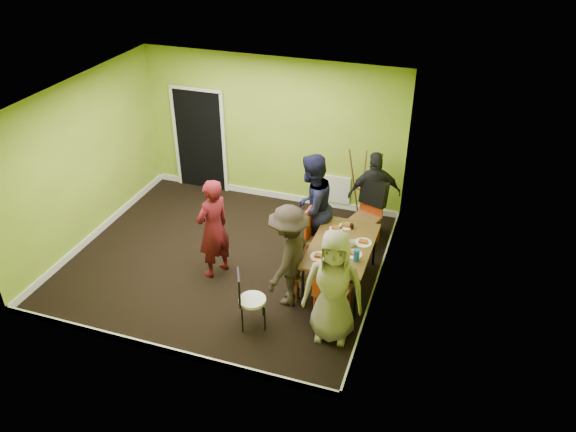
% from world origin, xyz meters
% --- Properties ---
extents(ground, '(5.00, 5.00, 0.00)m').
position_xyz_m(ground, '(0.00, 0.00, 0.00)').
color(ground, black).
rests_on(ground, ground).
extents(room_walls, '(5.04, 4.54, 2.82)m').
position_xyz_m(room_walls, '(-0.02, 0.04, 0.99)').
color(room_walls, olive).
rests_on(room_walls, ground).
extents(dining_table, '(0.90, 1.50, 0.75)m').
position_xyz_m(dining_table, '(1.94, -0.06, 0.70)').
color(dining_table, black).
rests_on(dining_table, ground).
extents(chair_left_far, '(0.47, 0.47, 1.06)m').
position_xyz_m(chair_left_far, '(1.43, 0.35, 0.60)').
color(chair_left_far, '#D74114').
rests_on(chair_left_far, ground).
extents(chair_left_near, '(0.48, 0.48, 0.89)m').
position_xyz_m(chair_left_near, '(1.44, -0.50, 0.50)').
color(chair_left_near, '#D74114').
rests_on(chair_left_near, ground).
extents(chair_back_end, '(0.60, 0.65, 1.12)m').
position_xyz_m(chair_back_end, '(2.10, 1.37, 0.79)').
color(chair_back_end, '#D74114').
rests_on(chair_back_end, ground).
extents(chair_front_end, '(0.51, 0.51, 1.09)m').
position_xyz_m(chair_front_end, '(2.00, -0.94, 0.61)').
color(chair_front_end, '#D74114').
rests_on(chair_front_end, ground).
extents(chair_bentwood, '(0.46, 0.45, 0.88)m').
position_xyz_m(chair_bentwood, '(0.93, -1.34, 0.49)').
color(chair_bentwood, black).
rests_on(chair_bentwood, ground).
extents(easel, '(0.60, 0.56, 1.50)m').
position_xyz_m(easel, '(1.87, 1.81, 0.74)').
color(easel, brown).
rests_on(easel, ground).
extents(plate_near_left, '(0.21, 0.21, 0.01)m').
position_xyz_m(plate_near_left, '(1.75, 0.32, 0.76)').
color(plate_near_left, white).
rests_on(plate_near_left, dining_table).
extents(plate_near_right, '(0.27, 0.27, 0.01)m').
position_xyz_m(plate_near_right, '(1.70, -0.48, 0.76)').
color(plate_near_right, white).
rests_on(plate_near_right, dining_table).
extents(plate_far_back, '(0.23, 0.23, 0.01)m').
position_xyz_m(plate_far_back, '(1.88, 0.45, 0.76)').
color(plate_far_back, white).
rests_on(plate_far_back, dining_table).
extents(plate_far_front, '(0.24, 0.24, 0.01)m').
position_xyz_m(plate_far_front, '(1.91, -0.67, 0.76)').
color(plate_far_front, white).
rests_on(plate_far_front, dining_table).
extents(plate_wall_back, '(0.27, 0.27, 0.01)m').
position_xyz_m(plate_wall_back, '(2.23, 0.08, 0.76)').
color(plate_wall_back, white).
rests_on(plate_wall_back, dining_table).
extents(plate_wall_front, '(0.25, 0.25, 0.01)m').
position_xyz_m(plate_wall_front, '(2.16, -0.26, 0.76)').
color(plate_wall_front, white).
rests_on(plate_wall_front, dining_table).
extents(thermos, '(0.08, 0.08, 0.21)m').
position_xyz_m(thermos, '(1.91, -0.09, 0.86)').
color(thermos, white).
rests_on(thermos, dining_table).
extents(blue_bottle, '(0.08, 0.08, 0.19)m').
position_xyz_m(blue_bottle, '(2.23, -0.39, 0.84)').
color(blue_bottle, blue).
rests_on(blue_bottle, dining_table).
extents(orange_bottle, '(0.04, 0.04, 0.07)m').
position_xyz_m(orange_bottle, '(1.91, 0.09, 0.79)').
color(orange_bottle, '#D74114').
rests_on(orange_bottle, dining_table).
extents(glass_mid, '(0.06, 0.06, 0.08)m').
position_xyz_m(glass_mid, '(1.81, 0.15, 0.79)').
color(glass_mid, black).
rests_on(glass_mid, dining_table).
extents(glass_back, '(0.06, 0.06, 0.08)m').
position_xyz_m(glass_back, '(1.97, 0.42, 0.79)').
color(glass_back, black).
rests_on(glass_back, dining_table).
extents(glass_front, '(0.06, 0.06, 0.10)m').
position_xyz_m(glass_front, '(2.07, -0.48, 0.80)').
color(glass_front, black).
rests_on(glass_front, dining_table).
extents(cup_a, '(0.14, 0.14, 0.11)m').
position_xyz_m(cup_a, '(1.79, -0.25, 0.80)').
color(cup_a, white).
rests_on(cup_a, dining_table).
extents(cup_b, '(0.10, 0.10, 0.09)m').
position_xyz_m(cup_b, '(2.09, -0.04, 0.80)').
color(cup_b, white).
rests_on(cup_b, dining_table).
extents(person_standing, '(0.61, 0.72, 1.66)m').
position_xyz_m(person_standing, '(-0.01, -0.38, 0.83)').
color(person_standing, '#520E14').
rests_on(person_standing, ground).
extents(person_left_far, '(0.99, 1.09, 1.83)m').
position_xyz_m(person_left_far, '(1.27, 0.56, 0.92)').
color(person_left_far, black).
rests_on(person_left_far, ground).
extents(person_left_near, '(0.71, 1.10, 1.61)m').
position_xyz_m(person_left_near, '(1.30, -0.66, 0.80)').
color(person_left_near, black).
rests_on(person_left_near, ground).
extents(person_back_end, '(0.99, 0.69, 1.56)m').
position_xyz_m(person_back_end, '(2.10, 1.58, 0.78)').
color(person_back_end, black).
rests_on(person_back_end, ground).
extents(person_front_end, '(0.87, 0.62, 1.67)m').
position_xyz_m(person_front_end, '(2.10, -1.18, 0.84)').
color(person_front_end, gray).
rests_on(person_front_end, ground).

